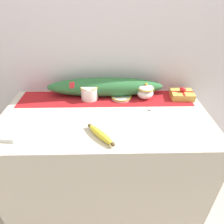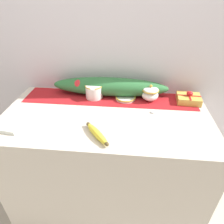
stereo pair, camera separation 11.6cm
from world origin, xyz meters
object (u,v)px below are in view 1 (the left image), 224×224
Objects in this scene: cream_pitcher at (89,92)px; banana at (101,134)px; small_dish at (121,97)px; sugar_bowl at (145,91)px; spoon at (149,110)px; napkin_stack at (7,132)px; gift_box at (182,94)px.

cream_pitcher is 0.75× the size of banana.
small_dish is 0.75× the size of banana.
sugar_bowl is 0.17m from spoon.
napkin_stack is (-0.64, -0.37, -0.00)m from small_dish.
spoon is at bearing -147.76° from gift_box.
banana is 0.50m from napkin_stack.
cream_pitcher is 0.89× the size of gift_box.
gift_box is (0.65, 0.00, -0.03)m from cream_pitcher.
spoon is 0.90× the size of gift_box.
banana is at bearing -5.09° from napkin_stack.
banana is (-0.30, -0.42, -0.03)m from sugar_bowl.
sugar_bowl is at bearing 0.54° from small_dish.
gift_box is at bearing 36.89° from banana.
sugar_bowl is 0.61× the size of banana.
napkin_stack is (-0.50, 0.04, -0.01)m from banana.
banana reaches higher than spoon.
small_dish is (-0.17, -0.00, -0.04)m from sugar_bowl.
gift_box is (0.26, 0.00, -0.03)m from sugar_bowl.
sugar_bowl reaches higher than napkin_stack.
small_dish is 0.43m from gift_box.
gift_box is (0.56, 0.42, 0.01)m from banana.
banana is at bearing -125.58° from sugar_bowl.
spoon is (0.39, -0.16, -0.05)m from cream_pitcher.
gift_box reaches higher than spoon.
cream_pitcher is 0.56m from napkin_stack.
cream_pitcher is at bearing 179.40° from small_dish.
small_dish is at bearing 30.28° from napkin_stack.
banana is at bearing -143.11° from gift_box.
small_dish is at bearing 72.22° from banana.
cream_pitcher is 0.98× the size of spoon.
banana is at bearing -78.32° from cream_pitcher.
napkin_stack is at bearing -160.55° from gift_box.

